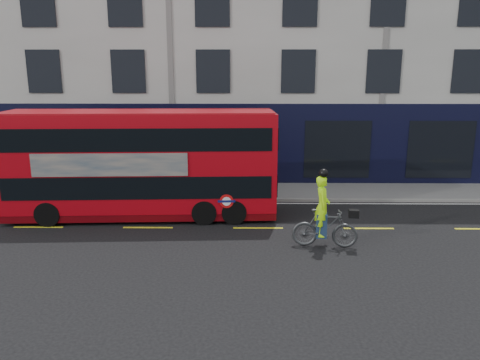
{
  "coord_description": "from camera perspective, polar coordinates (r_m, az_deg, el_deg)",
  "views": [
    {
      "loc": [
        3.54,
        -14.56,
        5.6
      ],
      "look_at": [
        3.34,
        1.86,
        1.7
      ],
      "focal_mm": 35.0,
      "sensor_mm": 36.0,
      "label": 1
    }
  ],
  "objects": [
    {
      "name": "lane_dashes",
      "position": [
        17.38,
        -11.15,
        -5.71
      ],
      "size": [
        58.0,
        0.12,
        0.01
      ],
      "primitive_type": null,
      "color": "yellow",
      "rests_on": "ground"
    },
    {
      "name": "building_terrace",
      "position": [
        27.8,
        -6.93,
        17.16
      ],
      "size": [
        50.0,
        10.07,
        15.0
      ],
      "color": "beige",
      "rests_on": "ground"
    },
    {
      "name": "ground",
      "position": [
        16.0,
        -12.24,
        -7.46
      ],
      "size": [
        120.0,
        120.0,
        0.0
      ],
      "primitive_type": "plane",
      "color": "black",
      "rests_on": "ground"
    },
    {
      "name": "bus",
      "position": [
        18.17,
        -11.79,
        1.96
      ],
      "size": [
        10.28,
        2.8,
        4.1
      ],
      "rotation": [
        0.0,
        0.0,
        0.05
      ],
      "color": "#AA0610",
      "rests_on": "ground"
    },
    {
      "name": "kerb",
      "position": [
        20.64,
        -9.22,
        -2.39
      ],
      "size": [
        60.0,
        0.12,
        0.13
      ],
      "primitive_type": "cube",
      "color": "gray",
      "rests_on": "ground"
    },
    {
      "name": "cyclist",
      "position": [
        15.25,
        10.23,
        -4.98
      ],
      "size": [
        2.15,
        0.84,
        2.58
      ],
      "rotation": [
        0.0,
        0.0,
        -0.12
      ],
      "color": "#3F4244",
      "rests_on": "ground"
    },
    {
      "name": "pavement",
      "position": [
        22.07,
        -8.56,
        -1.35
      ],
      "size": [
        60.0,
        3.0,
        0.12
      ],
      "primitive_type": "cube",
      "color": "slate",
      "rests_on": "ground"
    },
    {
      "name": "road_edge_line",
      "position": [
        20.37,
        -9.35,
        -2.78
      ],
      "size": [
        58.0,
        0.1,
        0.01
      ],
      "primitive_type": "cube",
      "color": "silver",
      "rests_on": "ground"
    }
  ]
}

